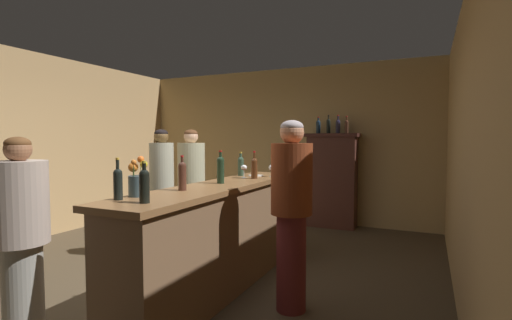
% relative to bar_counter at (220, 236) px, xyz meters
% --- Properties ---
extents(floor, '(8.96, 8.96, 0.00)m').
position_rel_bar_counter_xyz_m(floor, '(-0.65, -0.17, -0.53)').
color(floor, '#483B2A').
rests_on(floor, ground).
extents(wall_back, '(5.66, 0.12, 2.78)m').
position_rel_bar_counter_xyz_m(wall_back, '(-0.65, 3.34, 0.86)').
color(wall_back, tan).
rests_on(wall_back, ground).
extents(wall_right, '(0.12, 7.01, 2.78)m').
position_rel_bar_counter_xyz_m(wall_right, '(2.18, -0.17, 0.86)').
color(wall_right, tan).
rests_on(wall_right, ground).
extents(bar_counter, '(0.59, 2.87, 1.05)m').
position_rel_bar_counter_xyz_m(bar_counter, '(0.00, 0.00, 0.00)').
color(bar_counter, brown).
rests_on(bar_counter, ground).
extents(display_cabinet, '(0.88, 0.39, 1.59)m').
position_rel_bar_counter_xyz_m(display_cabinet, '(0.39, 3.06, 0.30)').
color(display_cabinet, '#44241D').
rests_on(display_cabinet, ground).
extents(wine_bottle_rose, '(0.07, 0.07, 0.31)m').
position_rel_bar_counter_xyz_m(wine_bottle_rose, '(0.09, 0.62, 0.65)').
color(wine_bottle_rose, '#4D2B16').
rests_on(wine_bottle_rose, bar_counter).
extents(wine_bottle_chardonnay, '(0.07, 0.07, 0.31)m').
position_rel_bar_counter_xyz_m(wine_bottle_chardonnay, '(-0.19, -1.13, 0.65)').
color(wine_bottle_chardonnay, black).
rests_on(wine_bottle_chardonnay, bar_counter).
extents(wine_bottle_syrah, '(0.07, 0.07, 0.31)m').
position_rel_bar_counter_xyz_m(wine_bottle_syrah, '(-0.07, -0.52, 0.66)').
color(wine_bottle_syrah, '#4B2B1F').
rests_on(wine_bottle_syrah, bar_counter).
extents(wine_bottle_riesling, '(0.07, 0.07, 0.29)m').
position_rel_bar_counter_xyz_m(wine_bottle_riesling, '(-0.20, 0.84, 0.65)').
color(wine_bottle_riesling, '#2F4735').
rests_on(wine_bottle_riesling, bar_counter).
extents(wine_bottle_merlot, '(0.07, 0.07, 0.33)m').
position_rel_bar_counter_xyz_m(wine_bottle_merlot, '(-0.03, 0.06, 0.67)').
color(wine_bottle_merlot, '#1D311F').
rests_on(wine_bottle_merlot, bar_counter).
extents(wine_bottle_pinot, '(0.07, 0.07, 0.29)m').
position_rel_bar_counter_xyz_m(wine_bottle_pinot, '(0.08, -1.15, 0.65)').
color(wine_bottle_pinot, black).
rests_on(wine_bottle_pinot, bar_counter).
extents(wine_glass_front, '(0.07, 0.07, 0.15)m').
position_rel_bar_counter_xyz_m(wine_glass_front, '(-0.05, 0.63, 0.63)').
color(wine_glass_front, white).
rests_on(wine_glass_front, bar_counter).
extents(wine_glass_mid, '(0.07, 0.07, 0.14)m').
position_rel_bar_counter_xyz_m(wine_glass_mid, '(0.18, 0.90, 0.62)').
color(wine_glass_mid, white).
rests_on(wine_glass_mid, bar_counter).
extents(flower_arrangement, '(0.18, 0.16, 0.31)m').
position_rel_bar_counter_xyz_m(flower_arrangement, '(-0.18, -0.93, 0.63)').
color(flower_arrangement, '#3D5662').
rests_on(flower_arrangement, bar_counter).
extents(cheese_plate, '(0.18, 0.18, 0.01)m').
position_rel_bar_counter_xyz_m(cheese_plate, '(-0.02, 0.88, 0.53)').
color(cheese_plate, white).
rests_on(cheese_plate, bar_counter).
extents(display_bottle_left, '(0.07, 0.07, 0.29)m').
position_rel_bar_counter_xyz_m(display_bottle_left, '(0.14, 3.06, 1.19)').
color(display_bottle_left, '#182B3C').
rests_on(display_bottle_left, display_cabinet).
extents(display_bottle_midleft, '(0.07, 0.07, 0.31)m').
position_rel_bar_counter_xyz_m(display_bottle_midleft, '(0.32, 3.06, 1.20)').
color(display_bottle_midleft, black).
rests_on(display_bottle_midleft, display_cabinet).
extents(display_bottle_center, '(0.07, 0.07, 0.30)m').
position_rel_bar_counter_xyz_m(display_bottle_center, '(0.48, 3.06, 1.19)').
color(display_bottle_center, '#252239').
rests_on(display_bottle_center, display_cabinet).
extents(display_bottle_midright, '(0.06, 0.06, 0.29)m').
position_rel_bar_counter_xyz_m(display_bottle_midright, '(0.62, 3.06, 1.19)').
color(display_bottle_midright, '#49291C').
rests_on(display_bottle_midright, display_cabinet).
extents(patron_redhead, '(0.39, 0.39, 1.63)m').
position_rel_bar_counter_xyz_m(patron_redhead, '(-1.21, 1.25, 0.36)').
color(patron_redhead, '#B6B08F').
rests_on(patron_redhead, ground).
extents(patron_near_entrance, '(0.30, 0.30, 1.62)m').
position_rel_bar_counter_xyz_m(patron_near_entrance, '(-1.15, 0.53, 0.37)').
color(patron_near_entrance, '#B5A18D').
rests_on(patron_near_entrance, ground).
extents(patron_by_cabinet, '(0.37, 0.37, 1.51)m').
position_rel_bar_counter_xyz_m(patron_by_cabinet, '(-0.72, -1.52, 0.29)').
color(patron_by_cabinet, gray).
rests_on(patron_by_cabinet, ground).
extents(bartender, '(0.36, 0.36, 1.66)m').
position_rel_bar_counter_xyz_m(bartender, '(0.81, -0.15, 0.38)').
color(bartender, maroon).
rests_on(bartender, ground).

